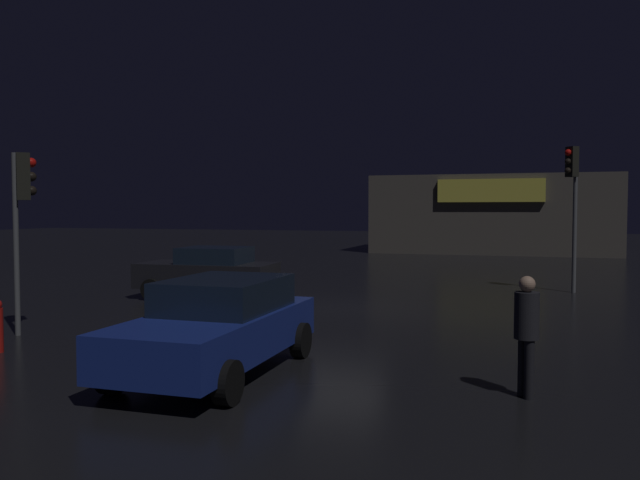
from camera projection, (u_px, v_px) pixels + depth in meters
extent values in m
plane|color=black|center=(336.00, 308.00, 17.11)|extent=(120.00, 120.00, 0.00)
cube|color=#4C4742|center=(493.00, 214.00, 39.97)|extent=(14.15, 7.19, 4.65)
cube|color=#E5D84C|center=(490.00, 190.00, 36.34)|extent=(5.88, 0.24, 1.31)
cylinder|color=#595B60|center=(575.00, 220.00, 20.26)|extent=(0.13, 0.13, 4.58)
cube|color=black|center=(572.00, 162.00, 20.11)|extent=(0.41, 0.41, 0.94)
sphere|color=red|center=(568.00, 152.00, 20.03)|extent=(0.20, 0.20, 0.20)
sphere|color=black|center=(568.00, 162.00, 20.05)|extent=(0.20, 0.20, 0.20)
sphere|color=black|center=(568.00, 171.00, 20.06)|extent=(0.20, 0.20, 0.20)
cylinder|color=#595B60|center=(16.00, 245.00, 13.35)|extent=(0.11, 0.11, 3.79)
cube|color=black|center=(23.00, 177.00, 13.36)|extent=(0.41, 0.41, 0.97)
sphere|color=red|center=(31.00, 163.00, 13.42)|extent=(0.20, 0.20, 0.20)
sphere|color=black|center=(31.00, 177.00, 13.44)|extent=(0.20, 0.20, 0.20)
sphere|color=black|center=(32.00, 191.00, 13.45)|extent=(0.20, 0.20, 0.20)
cube|color=black|center=(207.00, 275.00, 19.10)|extent=(4.07, 2.02, 0.73)
cube|color=black|center=(215.00, 255.00, 19.01)|extent=(1.96, 1.73, 0.47)
cylinder|color=black|center=(152.00, 290.00, 18.58)|extent=(0.64, 0.25, 0.63)
cylinder|color=black|center=(181.00, 283.00, 20.32)|extent=(0.64, 0.25, 0.63)
cylinder|color=black|center=(237.00, 293.00, 17.91)|extent=(0.64, 0.25, 0.63)
cylinder|color=black|center=(260.00, 285.00, 19.66)|extent=(0.64, 0.25, 0.63)
cube|color=navy|center=(217.00, 334.00, 10.27)|extent=(1.82, 4.48, 0.67)
cube|color=black|center=(225.00, 294.00, 10.54)|extent=(1.63, 2.20, 0.52)
cylinder|color=black|center=(228.00, 383.00, 8.61)|extent=(0.22, 0.62, 0.62)
cylinder|color=black|center=(112.00, 372.00, 9.15)|extent=(0.22, 0.62, 0.62)
cylinder|color=black|center=(301.00, 340.00, 11.42)|extent=(0.22, 0.62, 0.62)
cylinder|color=black|center=(209.00, 334.00, 11.96)|extent=(0.22, 0.62, 0.62)
cylinder|color=black|center=(523.00, 367.00, 9.05)|extent=(0.14, 0.14, 0.82)
cylinder|color=black|center=(529.00, 370.00, 8.90)|extent=(0.14, 0.14, 0.82)
cylinder|color=black|center=(527.00, 315.00, 8.94)|extent=(0.47, 0.47, 0.65)
sphere|color=tan|center=(527.00, 284.00, 8.92)|extent=(0.22, 0.22, 0.22)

